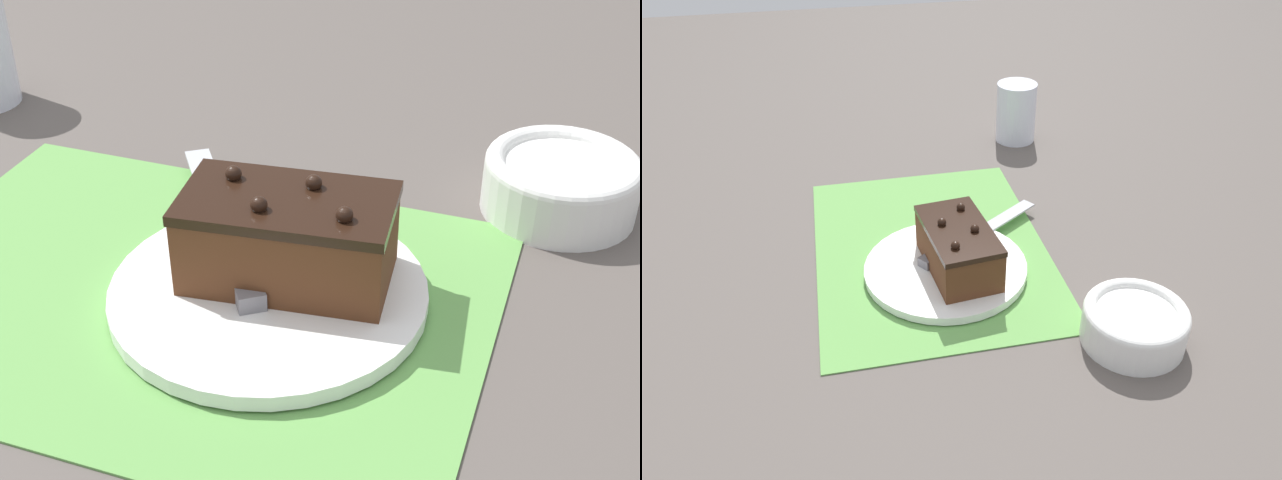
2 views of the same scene
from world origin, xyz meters
TOP-DOWN VIEW (x-y plane):
  - ground_plane at (0.00, 0.00)m, footprint 3.00×3.00m
  - placemat_woven at (0.00, 0.00)m, footprint 0.46×0.34m
  - cake_plate at (0.07, 0.01)m, footprint 0.23×0.23m
  - chocolate_cake at (0.08, 0.03)m, footprint 0.16×0.10m
  - serving_knife at (0.02, 0.04)m, footprint 0.16×0.21m
  - drinking_glass at (-0.35, 0.23)m, footprint 0.08×0.08m
  - small_bowl at (0.25, 0.21)m, footprint 0.13×0.13m

SIDE VIEW (x-z plane):
  - ground_plane at x=0.00m, z-range 0.00..0.00m
  - placemat_woven at x=0.00m, z-range 0.00..0.00m
  - cake_plate at x=0.07m, z-range 0.00..0.02m
  - serving_knife at x=0.02m, z-range 0.01..0.03m
  - small_bowl at x=0.25m, z-range 0.00..0.05m
  - chocolate_cake at x=0.08m, z-range 0.01..0.09m
  - drinking_glass at x=-0.35m, z-range 0.00..0.12m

